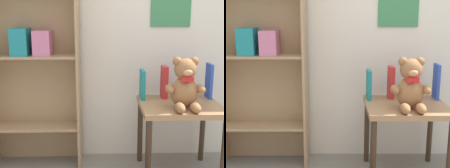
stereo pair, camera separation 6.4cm
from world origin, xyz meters
The scene contains 7 objects.
bookshelf_side centered at (-0.97, 1.14, 0.93)m, with size 0.67×0.24×1.67m.
display_table centered at (0.06, 0.89, 0.45)m, with size 0.55×0.50×0.53m.
teddy_bear centered at (0.06, 0.78, 0.69)m, with size 0.26×0.24×0.34m.
book_standing_teal centered at (-0.18, 1.03, 0.64)m, with size 0.03×0.14×0.21m, color teal.
book_standing_red centered at (-0.02, 1.05, 0.65)m, with size 0.04×0.10×0.23m, color red.
book_standing_purple centered at (0.15, 1.04, 0.63)m, with size 0.02×0.13×0.20m, color purple.
book_standing_blue centered at (0.31, 1.04, 0.66)m, with size 0.02×0.13×0.25m, color #2D51B7.
Camera 2 is at (-0.40, -1.16, 1.13)m, focal length 50.00 mm.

